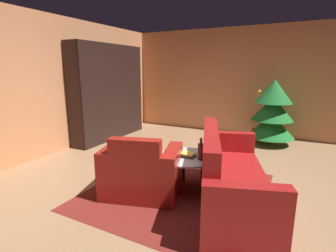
{
  "coord_description": "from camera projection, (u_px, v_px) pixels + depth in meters",
  "views": [
    {
      "loc": [
        1.29,
        -3.14,
        1.63
      ],
      "look_at": [
        -0.36,
        0.04,
        0.81
      ],
      "focal_mm": 27.19,
      "sensor_mm": 36.0,
      "label": 1
    }
  ],
  "objects": [
    {
      "name": "ground_plane",
      "position": [
        189.0,
        184.0,
        3.66
      ],
      "size": [
        7.9,
        7.9,
        0.0
      ],
      "primitive_type": "plane",
      "color": "#98714E"
    },
    {
      "name": "armchair_red",
      "position": [
        142.0,
        173.0,
        3.31
      ],
      "size": [
        1.14,
        0.97,
        0.82
      ],
      "color": "maroon",
      "rests_on": "ground"
    },
    {
      "name": "wall_left",
      "position": [
        44.0,
        86.0,
        4.67
      ],
      "size": [
        0.06,
        6.7,
        2.6
      ],
      "primitive_type": "cube",
      "color": "tan",
      "rests_on": "ground"
    },
    {
      "name": "area_rug",
      "position": [
        177.0,
        191.0,
        3.45
      ],
      "size": [
        2.21,
        2.28,
        0.01
      ],
      "primitive_type": "cube",
      "color": "maroon",
      "rests_on": "ground"
    },
    {
      "name": "decorated_tree",
      "position": [
        272.0,
        111.0,
        5.45
      ],
      "size": [
        0.97,
        0.97,
        1.4
      ],
      "color": "brown",
      "rests_on": "ground"
    },
    {
      "name": "bottle_on_table",
      "position": [
        201.0,
        151.0,
        3.28
      ],
      "size": [
        0.08,
        0.08,
        0.29
      ],
      "color": "maroon",
      "rests_on": "coffee_table"
    },
    {
      "name": "couch_red",
      "position": [
        229.0,
        181.0,
        3.04
      ],
      "size": [
        1.32,
        2.08,
        0.92
      ],
      "color": "maroon",
      "rests_on": "ground"
    },
    {
      "name": "book_stack_on_table",
      "position": [
        188.0,
        155.0,
        3.41
      ],
      "size": [
        0.21,
        0.17,
        0.06
      ],
      "color": "#378651",
      "rests_on": "coffee_table"
    },
    {
      "name": "coffee_table",
      "position": [
        187.0,
        159.0,
        3.45
      ],
      "size": [
        0.79,
        0.79,
        0.46
      ],
      "color": "black",
      "rests_on": "ground"
    },
    {
      "name": "wall_back",
      "position": [
        242.0,
        82.0,
        6.24
      ],
      "size": [
        5.86,
        0.06,
        2.6
      ],
      "primitive_type": "cube",
      "color": "tan",
      "rests_on": "ground"
    },
    {
      "name": "bookshelf_unit",
      "position": [
        113.0,
        93.0,
        5.99
      ],
      "size": [
        0.4,
        2.11,
        2.15
      ],
      "color": "black",
      "rests_on": "ground"
    }
  ]
}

